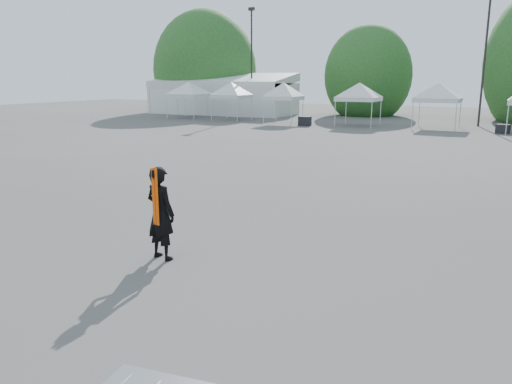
% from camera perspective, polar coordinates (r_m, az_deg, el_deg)
% --- Properties ---
extents(ground, '(120.00, 120.00, 0.00)m').
position_cam_1_polar(ground, '(12.49, 0.47, -3.99)').
color(ground, '#474442').
rests_on(ground, ground).
extents(marquee, '(15.00, 6.25, 4.23)m').
position_cam_1_polar(marquee, '(53.28, -3.88, 11.01)').
color(marquee, silver).
rests_on(marquee, ground).
extents(light_pole_west, '(0.60, 0.25, 10.30)m').
position_cam_1_polar(light_pole_west, '(50.48, -0.51, 15.25)').
color(light_pole_west, black).
rests_on(light_pole_west, ground).
extents(light_pole_east, '(0.60, 0.25, 9.80)m').
position_cam_1_polar(light_pole_east, '(42.80, 24.72, 14.22)').
color(light_pole_east, black).
rests_on(light_pole_east, ground).
extents(tree_far_w, '(4.80, 4.80, 7.30)m').
position_cam_1_polar(tree_far_w, '(57.93, -5.85, 13.65)').
color(tree_far_w, '#382314').
rests_on(tree_far_w, ground).
extents(tree_mid_w, '(4.16, 4.16, 6.33)m').
position_cam_1_polar(tree_mid_w, '(52.43, 12.66, 12.85)').
color(tree_mid_w, '#382314').
rests_on(tree_mid_w, ground).
extents(tent_a, '(4.52, 4.52, 3.88)m').
position_cam_1_polar(tent_a, '(48.12, -7.70, 12.03)').
color(tent_a, silver).
rests_on(tent_a, ground).
extents(tent_b, '(4.00, 4.00, 3.88)m').
position_cam_1_polar(tent_b, '(45.22, -2.83, 12.09)').
color(tent_b, silver).
rests_on(tent_b, ground).
extents(tent_c, '(3.74, 3.74, 3.88)m').
position_cam_1_polar(tent_c, '(41.55, 3.18, 12.02)').
color(tent_c, silver).
rests_on(tent_c, ground).
extents(tent_d, '(4.28, 4.28, 3.88)m').
position_cam_1_polar(tent_d, '(40.10, 11.72, 11.75)').
color(tent_d, silver).
rests_on(tent_d, ground).
extents(tent_e, '(4.51, 4.51, 3.88)m').
position_cam_1_polar(tent_e, '(39.82, 20.16, 11.24)').
color(tent_e, silver).
rests_on(tent_e, ground).
extents(man, '(0.77, 0.58, 1.92)m').
position_cam_1_polar(man, '(10.25, -10.86, -2.38)').
color(man, black).
rests_on(man, ground).
extents(crate_west, '(1.08, 0.91, 0.74)m').
position_cam_1_polar(crate_west, '(39.70, 5.60, 8.06)').
color(crate_west, black).
rests_on(crate_west, ground).
extents(crate_mid, '(0.93, 0.80, 0.62)m').
position_cam_1_polar(crate_mid, '(37.73, 26.37, 6.47)').
color(crate_mid, black).
rests_on(crate_mid, ground).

